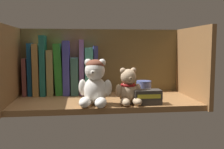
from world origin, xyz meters
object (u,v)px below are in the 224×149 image
teddy_bear_larger (95,83)px  pillar_candle (144,89)px  book_4 (51,72)px  book_3 (44,65)px  small_product_box (147,97)px  book_5 (59,69)px  book_10 (95,70)px  book_2 (37,69)px  book_8 (82,67)px  book_9 (89,71)px  book_6 (67,68)px  book_1 (31,69)px  teddy_bear_smaller (129,89)px  book_0 (26,77)px  book_7 (75,76)px

teddy_bear_larger → pillar_candle: (19.92, 11.06, -4.23)cm
book_4 → book_3: bearing=180.0°
teddy_bear_larger → small_product_box: teddy_bear_larger is taller
book_4 → book_5: 3.48cm
book_3 → teddy_bear_larger: 30.66cm
book_10 → book_4: bearing=180.0°
book_2 → book_4: bearing=0.0°
book_8 → book_9: 3.40cm
book_6 → teddy_bear_larger: (10.65, -22.77, -3.66)cm
book_5 → teddy_bear_larger: size_ratio=1.33×
book_1 → book_6: book_6 is taller
book_3 → small_product_box: bearing=-31.6°
teddy_bear_larger → teddy_bear_smaller: (11.83, 0.22, -2.11)cm
book_2 → small_product_box: (41.04, -23.56, -8.05)cm
book_0 → book_9: (25.89, 0.00, 2.16)cm
book_1 → book_10: book_1 is taller
book_1 → teddy_bear_larger: size_ratio=1.34×
book_5 → book_9: 12.58cm
book_2 → book_7: 15.68cm
book_6 → book_9: 9.37cm
book_5 → book_7: bearing=0.0°
book_0 → book_3: bearing=0.0°
book_1 → book_6: bearing=0.0°
book_6 → pillar_candle: 33.68cm
book_3 → book_5: bearing=0.0°
book_4 → teddy_bear_larger: (17.16, -22.77, -1.74)cm
book_1 → book_2: (2.48, 0.00, -0.12)cm
book_9 → pillar_candle: size_ratio=2.94×
book_6 → book_8: (6.28, 0.00, 0.22)cm
book_0 → book_2: 5.43cm
book_2 → book_3: (2.73, 0.00, 1.67)cm
book_7 → book_6: bearing=180.0°
book_5 → small_product_box: 40.77cm
book_1 → book_7: (17.90, 0.00, -2.99)cm
book_2 → teddy_bear_larger: 32.31cm
book_9 → teddy_bear_smaller: bearing=-59.6°
small_product_box → book_4: bearing=146.4°
book_8 → book_6: bearing=180.0°
teddy_bear_larger → book_10: bearing=86.4°
book_8 → book_9: size_ratio=1.17×
book_0 → teddy_bear_smaller: bearing=-30.0°
book_2 → pillar_candle: (42.65, -11.71, -7.26)cm
teddy_bear_smaller → book_0: bearing=150.0°
book_5 → book_6: (3.30, 0.00, 0.58)cm
book_10 → pillar_candle: size_ratio=3.06×
book_5 → teddy_bear_smaller: size_ratio=1.67×
book_4 → teddy_bear_smaller: 36.93cm
book_0 → book_8: book_8 is taller
book_0 → book_4: size_ratio=0.82×
book_0 → book_7: (19.98, 0.00, 0.08)cm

